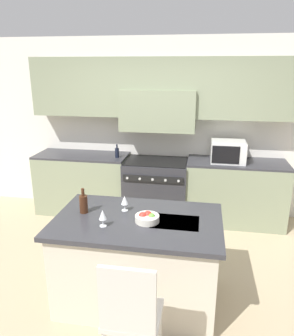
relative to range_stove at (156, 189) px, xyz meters
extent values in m
plane|color=tan|center=(0.00, -1.71, -0.46)|extent=(10.00, 10.00, 0.00)
cube|color=silver|center=(0.00, 0.36, 0.89)|extent=(10.00, 0.06, 2.70)
cube|color=gray|center=(0.00, 0.16, 1.52)|extent=(3.80, 0.34, 0.85)
cube|color=gray|center=(0.00, 0.13, 1.19)|extent=(1.11, 0.40, 0.60)
cube|color=gray|center=(-1.19, 0.02, 0.00)|extent=(1.43, 0.62, 0.92)
cube|color=#333338|center=(-1.19, 0.02, 0.48)|extent=(1.43, 0.62, 0.03)
cube|color=gray|center=(1.19, 0.02, 0.00)|extent=(1.43, 0.62, 0.92)
cube|color=#333338|center=(1.19, 0.02, 0.48)|extent=(1.43, 0.62, 0.03)
cube|color=#2D2D33|center=(0.00, 0.00, -0.01)|extent=(0.94, 0.66, 0.90)
cube|color=black|center=(0.00, 0.00, 0.45)|extent=(0.90, 0.61, 0.01)
cube|color=black|center=(0.00, -0.34, 0.28)|extent=(0.87, 0.02, 0.09)
cylinder|color=silver|center=(-0.37, -0.35, 0.28)|extent=(0.04, 0.02, 0.04)
cylinder|color=silver|center=(-0.18, -0.35, 0.28)|extent=(0.04, 0.02, 0.04)
cylinder|color=silver|center=(0.00, -0.35, 0.28)|extent=(0.04, 0.02, 0.04)
cylinder|color=silver|center=(0.18, -0.35, 0.28)|extent=(0.04, 0.02, 0.04)
cylinder|color=silver|center=(0.37, -0.35, 0.28)|extent=(0.04, 0.02, 0.04)
cube|color=silver|center=(1.04, 0.02, 0.64)|extent=(0.48, 0.40, 0.30)
cube|color=black|center=(1.00, -0.18, 0.64)|extent=(0.38, 0.01, 0.25)
cube|color=beige|center=(0.10, -1.92, -0.03)|extent=(1.49, 0.92, 0.85)
cube|color=#333338|center=(0.10, -1.92, 0.42)|extent=(1.59, 0.99, 0.04)
cube|color=#2D2D30|center=(0.46, -1.92, 0.43)|extent=(0.44, 0.32, 0.01)
cylinder|color=#B2B2B7|center=(0.46, -1.73, 0.44)|extent=(0.02, 0.02, 0.00)
cube|color=beige|center=(0.22, -2.70, 0.04)|extent=(0.42, 0.40, 0.04)
cube|color=beige|center=(0.22, -2.88, 0.31)|extent=(0.40, 0.04, 0.51)
cylinder|color=beige|center=(0.04, -2.53, -0.22)|extent=(0.04, 0.04, 0.47)
cylinder|color=beige|center=(0.40, -2.53, -0.22)|extent=(0.04, 0.04, 0.47)
cylinder|color=#422314|center=(-0.45, -1.87, 0.53)|extent=(0.08, 0.08, 0.18)
cylinder|color=#422314|center=(-0.45, -1.87, 0.65)|extent=(0.03, 0.03, 0.08)
cylinder|color=white|center=(-0.18, -2.11, 0.44)|extent=(0.06, 0.06, 0.01)
cylinder|color=white|center=(-0.18, -2.11, 0.48)|extent=(0.01, 0.01, 0.06)
cone|color=white|center=(-0.18, -2.11, 0.55)|extent=(0.07, 0.07, 0.09)
cylinder|color=white|center=(-0.06, -1.76, 0.44)|extent=(0.06, 0.06, 0.01)
cylinder|color=white|center=(-0.06, -1.76, 0.48)|extent=(0.01, 0.01, 0.06)
cone|color=white|center=(-0.06, -1.76, 0.55)|extent=(0.07, 0.07, 0.09)
cylinder|color=silver|center=(0.20, -1.95, 0.47)|extent=(0.23, 0.23, 0.06)
sphere|color=red|center=(0.16, -1.95, 0.49)|extent=(0.08, 0.08, 0.08)
sphere|color=#66A83D|center=(0.24, -1.95, 0.49)|extent=(0.06, 0.06, 0.06)
sphere|color=red|center=(0.20, -1.92, 0.49)|extent=(0.08, 0.08, 0.08)
cylinder|color=black|center=(-0.59, -0.04, 0.56)|extent=(0.06, 0.06, 0.14)
cylinder|color=black|center=(-0.59, -0.04, 0.67)|extent=(0.02, 0.02, 0.06)
camera|label=1|loc=(0.67, -4.67, 1.83)|focal=35.00mm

